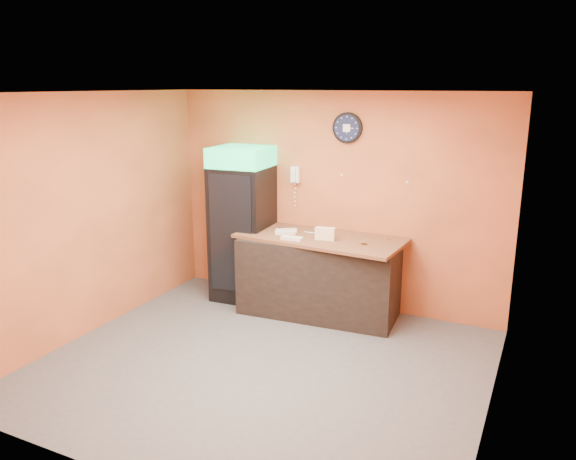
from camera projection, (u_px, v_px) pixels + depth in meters
The scene contains 15 objects.
floor at pixel (262, 365), 5.92m from camera, with size 4.50×4.50×0.00m, color #47474C.
back_wall at pixel (334, 201), 7.31m from camera, with size 4.50×0.02×2.80m, color #D86C3D.
left_wall at pixel (91, 215), 6.52m from camera, with size 0.02×4.00×2.80m, color #D86C3D.
right_wall at pixel (501, 269), 4.62m from camera, with size 0.02×4.00×2.80m, color #D86C3D.
ceiling at pixel (259, 93), 5.22m from camera, with size 4.50×4.00×0.02m, color white.
beverage_cooler at pixel (241, 226), 7.56m from camera, with size 0.78×0.79×2.08m.
prep_counter at pixel (320, 277), 7.16m from camera, with size 1.97×0.87×0.98m, color black.
wall_clock at pixel (347, 128), 6.98m from camera, with size 0.38×0.06×0.38m.
wall_phone at pixel (295, 175), 7.41m from camera, with size 0.12×0.10×0.21m.
butcher_paper at pixel (320, 238), 7.03m from camera, with size 2.07×0.93×0.04m, color brown.
sub_roll_stack at pixel (325, 234), 6.86m from camera, with size 0.25×0.12×0.15m.
wrapped_sandwich_left at pixel (285, 232), 7.15m from camera, with size 0.26×0.10×0.04m, color silver.
wrapped_sandwich_mid at pixel (292, 238), 6.88m from camera, with size 0.27×0.10×0.04m, color silver.
wrapped_sandwich_right at pixel (286, 231), 7.24m from camera, with size 0.27×0.11×0.04m, color silver.
kitchen_tool at pixel (317, 232), 7.12m from camera, with size 0.07×0.07×0.07m, color silver.
Camera 1 is at (2.58, -4.72, 2.88)m, focal length 35.00 mm.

